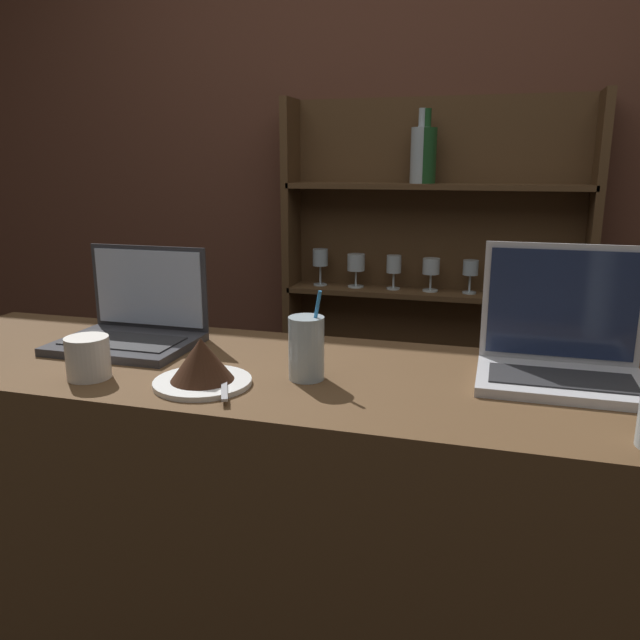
{
  "coord_description": "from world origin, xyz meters",
  "views": [
    {
      "loc": [
        0.39,
        -0.87,
        1.38
      ],
      "look_at": [
        0.06,
        0.29,
        1.08
      ],
      "focal_mm": 35.0,
      "sensor_mm": 36.0,
      "label": 1
    }
  ],
  "objects": [
    {
      "name": "cake_plate",
      "position": [
        -0.13,
        0.13,
        1.02
      ],
      "size": [
        0.18,
        0.18,
        0.09
      ],
      "color": "white",
      "rests_on": "bar_counter"
    },
    {
      "name": "laptop_near",
      "position": [
        -0.4,
        0.34,
        1.03
      ],
      "size": [
        0.3,
        0.23,
        0.22
      ],
      "color": "#333338",
      "rests_on": "bar_counter"
    },
    {
      "name": "coffee_cup",
      "position": [
        -0.35,
        0.11,
        1.02
      ],
      "size": [
        0.08,
        0.08,
        0.08
      ],
      "color": "silver",
      "rests_on": "bar_counter"
    },
    {
      "name": "bar_counter",
      "position": [
        0.0,
        0.26,
        0.49
      ],
      "size": [
        1.8,
        0.52,
        0.98
      ],
      "color": "brown",
      "rests_on": "ground_plane"
    },
    {
      "name": "laptop_far",
      "position": [
        0.51,
        0.35,
        1.04
      ],
      "size": [
        0.3,
        0.2,
        0.25
      ],
      "color": "silver",
      "rests_on": "bar_counter"
    },
    {
      "name": "back_wall",
      "position": [
        0.0,
        1.64,
        1.35
      ],
      "size": [
        7.0,
        0.06,
        2.7
      ],
      "color": "brown",
      "rests_on": "ground_plane"
    },
    {
      "name": "back_shelf",
      "position": [
        0.14,
        1.56,
        0.86
      ],
      "size": [
        1.15,
        0.18,
        1.63
      ],
      "color": "brown",
      "rests_on": "ground_plane"
    },
    {
      "name": "water_glass",
      "position": [
        0.05,
        0.22,
        1.04
      ],
      "size": [
        0.07,
        0.07,
        0.17
      ],
      "color": "silver",
      "rests_on": "bar_counter"
    }
  ]
}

